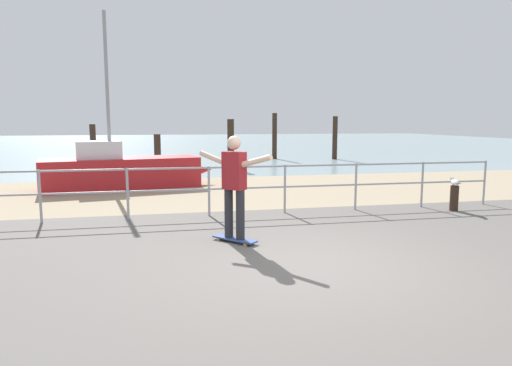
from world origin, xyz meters
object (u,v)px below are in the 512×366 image
at_px(sailboat, 127,171).
at_px(bollard_short, 454,199).
at_px(skateboarder, 234,181).
at_px(skateboard, 235,239).
at_px(seagull, 455,182).

relative_size(sailboat, bollard_short, 8.92).
height_order(sailboat, skateboarder, sailboat).
height_order(sailboat, skateboard, sailboat).
relative_size(skateboarder, bollard_short, 2.90).
relative_size(bollard_short, seagull, 1.18).
xyz_separation_m(skateboarder, seagull, (5.11, 1.61, -0.37)).
bearing_deg(seagull, sailboat, 145.10).
bearing_deg(skateboard, seagull, 17.50).
height_order(skateboard, seagull, seagull).
bearing_deg(sailboat, seagull, -34.90).
relative_size(skateboard, skateboarder, 0.44).
xyz_separation_m(skateboard, skateboarder, (0.00, -0.00, 0.95)).
bearing_deg(bollard_short, sailboat, 144.99).
bearing_deg(seagull, skateboarder, -162.50).
bearing_deg(skateboarder, sailboat, 107.56).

